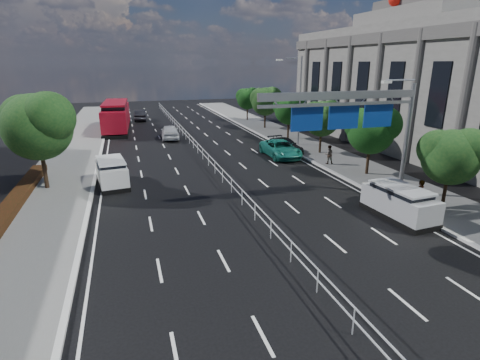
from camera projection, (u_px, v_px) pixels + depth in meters
name	position (u px, v px, depth m)	size (l,w,h in m)	color
ground	(339.00, 319.00, 12.84)	(160.00, 160.00, 0.00)	black
median_fence	(204.00, 155.00, 33.20)	(0.05, 85.00, 1.02)	silver
overhead_gantry	(356.00, 112.00, 22.21)	(10.24, 0.38, 7.45)	gray
streetlight_far	(297.00, 95.00, 37.92)	(2.78, 2.40, 9.00)	gray
civic_hall	(435.00, 85.00, 37.64)	(14.40, 36.00, 14.35)	slate
near_tree_back	(38.00, 123.00, 24.51)	(4.84, 4.51, 6.69)	black
far_tree_c	(452.00, 154.00, 21.31)	(3.52, 3.28, 4.94)	black
far_tree_d	(372.00, 128.00, 28.07)	(3.85, 3.59, 5.34)	black
far_tree_e	(323.00, 117.00, 34.96)	(3.63, 3.38, 5.13)	black
far_tree_f	(289.00, 108.00, 41.82)	(3.52, 3.28, 5.02)	black
far_tree_g	(266.00, 100.00, 48.58)	(3.96, 3.69, 5.45)	black
far_tree_h	(248.00, 98.00, 55.52)	(3.41, 3.18, 4.91)	black
white_minivan	(112.00, 172.00, 26.62)	(2.42, 4.54, 1.88)	black
red_bus	(116.00, 116.00, 47.83)	(3.52, 12.41, 3.67)	black
near_car_silver	(170.00, 132.00, 42.80)	(1.94, 4.82, 1.64)	#BABDC2
near_car_dark	(140.00, 115.00, 56.56)	(1.66, 4.76, 1.57)	black
silver_minivan	(399.00, 202.00, 20.97)	(2.19, 4.56, 1.84)	black
parked_car_teal	(281.00, 149.00, 34.66)	(2.52, 5.47, 1.52)	#176A5C
parked_car_dark	(286.00, 146.00, 36.45)	(1.87, 4.60, 1.33)	black
pedestrian_a	(419.00, 195.00, 21.81)	(0.65, 0.43, 1.79)	gray
pedestrian_b	(329.00, 154.00, 31.73)	(0.78, 0.61, 1.61)	gray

